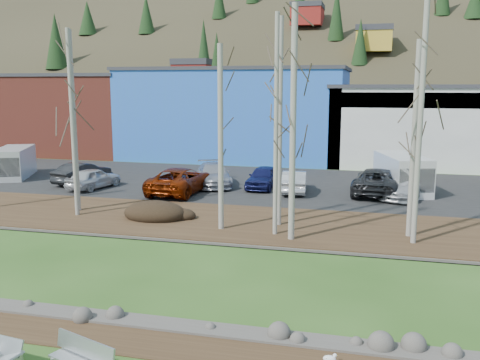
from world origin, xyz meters
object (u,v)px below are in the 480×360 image
(car_1, at_px, (82,173))
(car_6, at_px, (377,181))
(car_5, at_px, (294,181))
(seagull, at_px, (330,359))
(car_0, at_px, (93,178))
(van_grey, at_px, (13,163))
(van_white, at_px, (403,174))
(car_7, at_px, (406,186))
(car_2, at_px, (180,180))
(car_3, at_px, (214,175))
(car_4, at_px, (263,177))

(car_1, height_order, car_6, car_6)
(car_5, distance_m, car_6, 5.07)
(seagull, distance_m, car_6, 21.10)
(car_0, xyz_separation_m, van_grey, (-7.69, 2.34, 0.39))
(seagull, height_order, van_white, van_white)
(car_7, xyz_separation_m, van_white, (-0.11, 1.73, 0.45))
(car_2, distance_m, car_3, 3.19)
(car_0, xyz_separation_m, car_5, (12.83, 1.96, 0.00))
(car_2, bearing_deg, van_grey, -6.97)
(van_white, bearing_deg, car_0, 174.66)
(car_4, xyz_separation_m, car_7, (8.86, -0.94, -0.00))
(car_1, distance_m, car_3, 9.02)
(car_1, bearing_deg, car_7, -164.47)
(car_2, xyz_separation_m, car_3, (1.27, 2.92, -0.07))
(seagull, relative_size, car_2, 0.07)
(car_4, relative_size, car_6, 0.72)
(car_0, distance_m, van_white, 19.76)
(car_1, distance_m, car_4, 12.40)
(van_white, bearing_deg, car_3, 167.46)
(car_1, bearing_deg, van_white, -159.77)
(car_4, relative_size, van_grey, 0.79)
(car_3, height_order, car_4, car_3)
(car_3, distance_m, car_6, 10.60)
(car_5, xyz_separation_m, car_6, (5.02, 0.70, 0.12))
(seagull, bearing_deg, car_0, 110.78)
(car_6, xyz_separation_m, van_grey, (-25.55, -0.32, 0.27))
(car_1, xyz_separation_m, car_5, (14.48, 0.51, -0.04))
(car_0, height_order, car_3, car_3)
(car_0, xyz_separation_m, car_4, (10.67, 2.86, 0.03))
(car_1, height_order, car_2, car_2)
(seagull, bearing_deg, car_2, 98.78)
(car_1, xyz_separation_m, van_grey, (-6.05, 0.89, 0.35))
(car_3, bearing_deg, car_6, -24.19)
(seagull, height_order, car_0, car_0)
(car_4, distance_m, van_grey, 18.38)
(car_1, relative_size, car_3, 0.86)
(car_2, height_order, van_grey, van_grey)
(car_0, height_order, car_6, car_6)
(car_0, bearing_deg, van_grey, -3.84)
(car_2, height_order, car_4, car_2)
(car_1, bearing_deg, van_grey, 5.90)
(car_1, relative_size, van_white, 0.77)
(car_2, xyz_separation_m, van_grey, (-13.68, 2.34, 0.27))
(car_5, relative_size, van_white, 0.73)
(seagull, relative_size, car_0, 0.09)
(car_3, relative_size, van_grey, 0.96)
(car_3, xyz_separation_m, van_grey, (-14.95, -0.58, 0.33))
(car_1, distance_m, car_2, 7.77)
(car_1, height_order, van_white, van_white)
(car_1, height_order, van_grey, van_grey)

